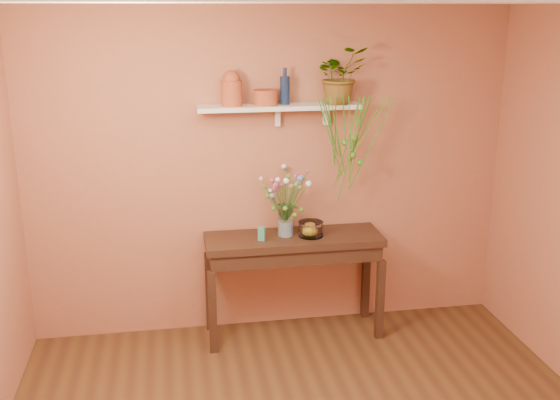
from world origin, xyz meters
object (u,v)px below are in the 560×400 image
Objects in this scene: sideboard at (294,250)px; terracotta_jug at (231,89)px; glass_vase at (286,223)px; spider_plant at (340,75)px; glass_bowl at (311,230)px; blue_bottle at (285,90)px; bouquet at (286,190)px.

sideboard is 1.41m from terracotta_jug.
sideboard is at bearing -15.77° from glass_vase.
terracotta_jug is 1.05× the size of glass_vase.
glass_vase is at bearing -13.28° from terracotta_jug.
glass_bowl is (-0.25, -0.13, -1.23)m from spider_plant.
glass_vase is (-0.01, -0.12, -1.06)m from blue_bottle.
sideboard is 5.06× the size of blue_bottle.
bouquet is (-0.01, -0.13, -0.79)m from blue_bottle.
sideboard is at bearing -68.68° from blue_bottle.
glass_vase is (-0.45, -0.09, -1.17)m from spider_plant.
blue_bottle reaches higher than bouquet.
glass_bowl is (0.14, -0.03, 0.18)m from sideboard.
spider_plant reaches higher than bouquet.
bouquet reaches higher than glass_vase.
sideboard is 3.25× the size of spider_plant.
terracotta_jug is at bearing 166.72° from glass_vase.
glass_bowl is at bearing -151.85° from spider_plant.
blue_bottle is 0.80m from bouquet.
sideboard is 0.25m from glass_vase.
glass_bowl is (0.19, -0.16, -1.12)m from blue_bottle.
sideboard is 7.12× the size of glass_bowl.
glass_bowl is at bearing -13.20° from glass_vase.
spider_plant is 1.26m from glass_bowl.
blue_bottle is at bearing 111.32° from sideboard.
spider_plant is 2.19× the size of glass_bowl.
bouquet is (0.41, -0.11, -0.80)m from terracotta_jug.
sideboard is 3.01× the size of bouquet.
terracotta_jug reaches higher than glass_bowl.
spider_plant reaches higher than blue_bottle.
spider_plant reaches higher than sideboard.
glass_bowl is at bearing -13.26° from terracotta_jug.
terracotta_jug is 1.16m from glass_vase.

